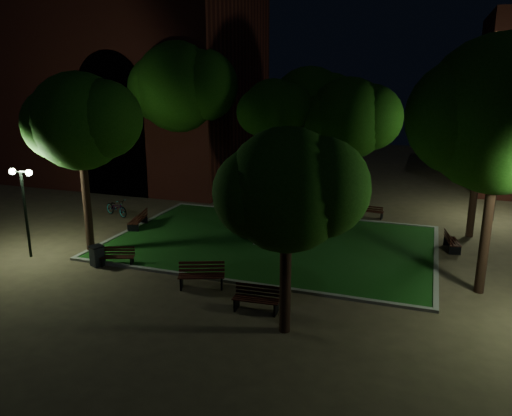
{
  "coord_description": "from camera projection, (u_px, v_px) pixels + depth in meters",
  "views": [
    {
      "loc": [
        6.94,
        -20.01,
        7.97
      ],
      "look_at": [
        -0.44,
        1.0,
        1.99
      ],
      "focal_mm": 35.0,
      "sensor_mm": 36.0,
      "label": 1
    }
  ],
  "objects": [
    {
      "name": "bicycle",
      "position": [
        116.0,
        207.0,
        28.91
      ],
      "size": [
        2.02,
        1.29,
        1.0
      ],
      "primitive_type": "imported",
      "rotation": [
        0.0,
        0.0,
        1.21
      ],
      "color": "black",
      "rests_on": "ground"
    },
    {
      "name": "tree_north_er",
      "position": [
        350.0,
        119.0,
        30.58
      ],
      "size": [
        6.19,
        5.06,
        7.86
      ],
      "color": "black",
      "rests_on": "ground"
    },
    {
      "name": "tree_west",
      "position": [
        81.0,
        122.0,
        21.58
      ],
      "size": [
        5.23,
        4.27,
        8.13
      ],
      "color": "black",
      "rests_on": "ground"
    },
    {
      "name": "bench_near_left",
      "position": [
        202.0,
        276.0,
        19.2
      ],
      "size": [
        1.87,
        1.22,
        0.97
      ],
      "rotation": [
        0.0,
        0.0,
        0.38
      ],
      "color": "black",
      "rests_on": "ground"
    },
    {
      "name": "bench_left_side",
      "position": [
        139.0,
        221.0,
        26.51
      ],
      "size": [
        0.99,
        1.81,
        0.94
      ],
      "rotation": [
        0.0,
        0.0,
        -1.33
      ],
      "color": "black",
      "rests_on": "ground"
    },
    {
      "name": "tree_nw",
      "position": [
        182.0,
        87.0,
        30.83
      ],
      "size": [
        6.87,
        5.61,
        10.01
      ],
      "color": "black",
      "rests_on": "ground"
    },
    {
      "name": "tree_east",
      "position": [
        505.0,
        115.0,
        17.1
      ],
      "size": [
        6.79,
        5.54,
        9.39
      ],
      "color": "black",
      "rests_on": "ground"
    },
    {
      "name": "bench_west_near",
      "position": [
        118.0,
        257.0,
        21.45
      ],
      "size": [
        1.5,
        0.94,
        0.78
      ],
      "rotation": [
        0.0,
        0.0,
        0.34
      ],
      "color": "black",
      "rests_on": "ground"
    },
    {
      "name": "trash_bin",
      "position": [
        97.0,
        256.0,
        21.36
      ],
      "size": [
        0.69,
        0.69,
        0.9
      ],
      "color": "black",
      "rests_on": "ground"
    },
    {
      "name": "tree_far_north",
      "position": [
        311.0,
        106.0,
        32.66
      ],
      "size": [
        6.3,
        5.14,
        8.51
      ],
      "color": "black",
      "rests_on": "ground"
    },
    {
      "name": "building_main",
      "position": [
        122.0,
        82.0,
        38.24
      ],
      "size": [
        20.0,
        12.0,
        15.0
      ],
      "color": "#571F16",
      "rests_on": "ground"
    },
    {
      "name": "monument",
      "position": [
        272.0,
        224.0,
        24.09
      ],
      "size": [
        1.4,
        1.4,
        3.2
      ],
      "color": "gray",
      "rests_on": "lawn"
    },
    {
      "name": "bench_near_right",
      "position": [
        257.0,
        299.0,
        17.28
      ],
      "size": [
        1.66,
        0.67,
        0.89
      ],
      "rotation": [
        0.0,
        0.0,
        0.07
      ],
      "color": "black",
      "rests_on": "ground"
    },
    {
      "name": "tree_ne",
      "position": [
        482.0,
        137.0,
        24.0
      ],
      "size": [
        4.54,
        3.71,
        6.9
      ],
      "color": "black",
      "rests_on": "ground"
    },
    {
      "name": "ground",
      "position": [
        258.0,
        257.0,
        22.52
      ],
      "size": [
        80.0,
        80.0,
        0.0
      ],
      "primitive_type": "plane",
      "color": "brown"
    },
    {
      "name": "lawn",
      "position": [
        271.0,
        242.0,
        24.33
      ],
      "size": [
        15.0,
        10.0,
        0.08
      ],
      "primitive_type": "cube",
      "color": "#154311",
      "rests_on": "ground"
    },
    {
      "name": "lamppost_ne",
      "position": [
        499.0,
        167.0,
        27.28
      ],
      "size": [
        1.18,
        0.28,
        4.35
      ],
      "color": "black",
      "rests_on": "ground"
    },
    {
      "name": "lamppost_sw",
      "position": [
        23.0,
        195.0,
        21.77
      ],
      "size": [
        1.18,
        0.28,
        4.03
      ],
      "color": "black",
      "rests_on": "ground"
    },
    {
      "name": "bench_right_side",
      "position": [
        451.0,
        242.0,
        23.3
      ],
      "size": [
        0.77,
        1.57,
        0.83
      ],
      "rotation": [
        0.0,
        0.0,
        1.74
      ],
      "color": "black",
      "rests_on": "ground"
    },
    {
      "name": "lawn_kerb",
      "position": [
        271.0,
        242.0,
        24.32
      ],
      "size": [
        15.4,
        10.4,
        0.12
      ],
      "color": "slate",
      "rests_on": "ground"
    },
    {
      "name": "lamppost_nw",
      "position": [
        165.0,
        153.0,
        33.88
      ],
      "size": [
        1.18,
        0.28,
        3.96
      ],
      "color": "black",
      "rests_on": "ground"
    },
    {
      "name": "tree_north_wl",
      "position": [
        275.0,
        111.0,
        30.81
      ],
      "size": [
        4.77,
        3.89,
        7.74
      ],
      "color": "black",
      "rests_on": "ground"
    },
    {
      "name": "tree_se",
      "position": [
        289.0,
        190.0,
        14.77
      ],
      "size": [
        4.64,
        3.79,
        6.54
      ],
      "color": "black",
      "rests_on": "ground"
    },
    {
      "name": "bench_far_side",
      "position": [
        371.0,
        212.0,
        28.49
      ],
      "size": [
        1.41,
        0.61,
        0.75
      ],
      "rotation": [
        0.0,
        0.0,
        3.04
      ],
      "color": "black",
      "rests_on": "ground"
    }
  ]
}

